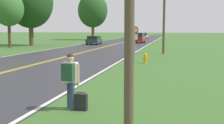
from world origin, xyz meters
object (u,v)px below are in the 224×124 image
object	(u,v)px
suitcase	(81,102)
tree_mid_treeline	(30,2)
hitchhiker_person	(70,75)
tree_right_cluster	(8,9)
traffic_sign	(135,34)
car_red_suv_approaching	(139,38)
car_champagne_sedan_mid_near	(144,36)
car_dark_blue_van_mid_far	(131,34)
car_dark_green_hatchback_nearest	(94,40)
fire_hydrant	(145,58)
tree_left_verge	(93,10)

from	to	relation	value
suitcase	tree_mid_treeline	world-z (taller)	tree_mid_treeline
hitchhiker_person	tree_right_cluster	world-z (taller)	tree_right_cluster
tree_mid_treeline	traffic_sign	bearing A→B (deg)	-43.09
suitcase	car_red_suv_approaching	distance (m)	43.43
tree_mid_treeline	car_champagne_sedan_mid_near	size ratio (longest dim) A/B	2.48
hitchhiker_person	tree_mid_treeline	size ratio (longest dim) A/B	0.17
tree_mid_treeline	tree_right_cluster	xyz separation A→B (m)	(-0.49, -5.03, -1.34)
traffic_sign	tree_mid_treeline	distance (m)	25.36
traffic_sign	car_champagne_sedan_mid_near	distance (m)	52.06
car_red_suv_approaching	tree_right_cluster	bearing A→B (deg)	-40.12
traffic_sign	car_dark_blue_van_mid_far	world-z (taller)	traffic_sign
car_dark_blue_van_mid_far	hitchhiker_person	bearing A→B (deg)	-171.26
traffic_sign	tree_mid_treeline	bearing A→B (deg)	136.91
car_red_suv_approaching	hitchhiker_person	bearing A→B (deg)	6.08
hitchhiker_person	car_champagne_sedan_mid_near	size ratio (longest dim) A/B	0.41
hitchhiker_person	car_red_suv_approaching	distance (m)	43.38
car_red_suv_approaching	car_dark_blue_van_mid_far	xyz separation A→B (m)	(-6.76, 34.13, 0.01)
car_dark_green_hatchback_nearest	car_red_suv_approaching	size ratio (longest dim) A/B	0.84
suitcase	tree_mid_treeline	distance (m)	36.74
tree_right_cluster	car_dark_blue_van_mid_far	world-z (taller)	tree_right_cluster
suitcase	tree_right_cluster	world-z (taller)	tree_right_cluster
tree_mid_treeline	car_champagne_sedan_mid_near	world-z (taller)	tree_mid_treeline
car_red_suv_approaching	car_champagne_sedan_mid_near	xyz separation A→B (m)	(-1.61, 22.57, -0.18)
hitchhiker_person	tree_mid_treeline	distance (m)	36.42
traffic_sign	car_dark_green_hatchback_nearest	distance (m)	24.03
tree_mid_treeline	car_red_suv_approaching	size ratio (longest dim) A/B	2.35
fire_hydrant	car_champagne_sedan_mid_near	xyz separation A→B (m)	(-5.86, 53.33, 0.41)
car_dark_green_hatchback_nearest	car_champagne_sedan_mid_near	size ratio (longest dim) A/B	0.89
tree_right_cluster	car_dark_blue_van_mid_far	bearing A→B (deg)	80.36
suitcase	car_dark_green_hatchback_nearest	size ratio (longest dim) A/B	0.15
tree_mid_treeline	car_dark_green_hatchback_nearest	size ratio (longest dim) A/B	2.79
car_dark_blue_van_mid_far	tree_mid_treeline	bearing A→B (deg)	171.33
tree_right_cluster	car_red_suv_approaching	world-z (taller)	tree_right_cluster
car_champagne_sedan_mid_near	car_dark_blue_van_mid_far	size ratio (longest dim) A/B	0.92
fire_hydrant	tree_mid_treeline	world-z (taller)	tree_mid_treeline
fire_hydrant	tree_left_verge	distance (m)	46.56
suitcase	car_red_suv_approaching	world-z (taller)	car_red_suv_approaching
suitcase	traffic_sign	size ratio (longest dim) A/B	0.21
traffic_sign	tree_right_cluster	size ratio (longest dim) A/B	0.36
tree_left_verge	tree_mid_treeline	distance (m)	24.55
hitchhiker_person	fire_hydrant	size ratio (longest dim) A/B	2.40
fire_hydrant	car_dark_green_hatchback_nearest	size ratio (longest dim) A/B	0.19
car_dark_blue_van_mid_far	suitcase	bearing A→B (deg)	-171.00
fire_hydrant	car_champagne_sedan_mid_near	size ratio (longest dim) A/B	0.17
tree_right_cluster	car_dark_green_hatchback_nearest	xyz separation A→B (m)	(8.99, 9.90, -4.40)
traffic_sign	car_red_suv_approaching	world-z (taller)	traffic_sign
hitchhiker_person	suitcase	distance (m)	0.88
fire_hydrant	tree_mid_treeline	distance (m)	27.44
car_red_suv_approaching	car_dark_green_hatchback_nearest	bearing A→B (deg)	-39.78
fire_hydrant	traffic_sign	distance (m)	2.49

